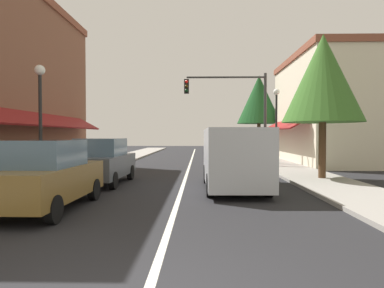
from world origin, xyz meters
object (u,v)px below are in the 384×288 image
at_px(parked_car_nearest_left, 45,175).
at_px(van_in_lane, 233,156).
at_px(street_lamp_left_near, 40,104).
at_px(traffic_signal_mast_arm, 237,102).
at_px(tree_right_near, 323,79).
at_px(street_lamp_right_mid, 276,114).
at_px(tree_right_far, 259,100).
at_px(parked_car_second_left, 102,161).

bearing_deg(parked_car_nearest_left, van_in_lane, 35.61).
distance_m(van_in_lane, street_lamp_left_near, 7.05).
bearing_deg(traffic_signal_mast_arm, tree_right_near, -70.35).
distance_m(street_lamp_left_near, street_lamp_right_mid, 12.81).
xyz_separation_m(parked_car_nearest_left, van_in_lane, (5.08, 3.53, 0.27)).
bearing_deg(street_lamp_right_mid, traffic_signal_mast_arm, 135.31).
distance_m(van_in_lane, street_lamp_right_mid, 8.75).
xyz_separation_m(tree_right_near, tree_right_far, (-0.01, 15.26, 0.71)).
relative_size(van_in_lane, street_lamp_right_mid, 1.14).
bearing_deg(parked_car_second_left, van_in_lane, -11.97).
relative_size(parked_car_nearest_left, van_in_lane, 0.79).
xyz_separation_m(parked_car_nearest_left, tree_right_far, (8.98, 21.11, 4.07)).
bearing_deg(parked_car_nearest_left, street_lamp_left_near, 117.23).
bearing_deg(parked_car_second_left, street_lamp_left_near, -145.01).
bearing_deg(traffic_signal_mast_arm, parked_car_second_left, -125.26).
distance_m(tree_right_near, tree_right_far, 15.28).
relative_size(parked_car_second_left, traffic_signal_mast_arm, 0.71).
relative_size(parked_car_second_left, tree_right_near, 0.68).
bearing_deg(van_in_lane, parked_car_nearest_left, -146.03).
relative_size(street_lamp_left_near, tree_right_far, 0.62).
bearing_deg(street_lamp_left_near, street_lamp_right_mid, 38.34).
relative_size(parked_car_nearest_left, parked_car_second_left, 1.00).
height_order(van_in_lane, street_lamp_left_near, street_lamp_left_near).
xyz_separation_m(traffic_signal_mast_arm, street_lamp_left_near, (-8.01, -9.95, -1.01)).
height_order(street_lamp_left_near, street_lamp_right_mid, street_lamp_right_mid).
relative_size(traffic_signal_mast_arm, tree_right_near, 0.96).
bearing_deg(van_in_lane, street_lamp_left_near, 179.62).
bearing_deg(tree_right_near, van_in_lane, -149.33).
xyz_separation_m(parked_car_nearest_left, tree_right_near, (8.99, 5.85, 3.36)).
xyz_separation_m(van_in_lane, tree_right_near, (3.91, 2.32, 3.09)).
relative_size(parked_car_second_left, street_lamp_right_mid, 0.91).
bearing_deg(tree_right_near, street_lamp_right_mid, 96.90).
bearing_deg(tree_right_near, tree_right_far, 90.06).
xyz_separation_m(parked_car_second_left, street_lamp_left_near, (-1.84, -1.23, 2.10)).
bearing_deg(traffic_signal_mast_arm, parked_car_nearest_left, -115.07).
xyz_separation_m(traffic_signal_mast_arm, tree_right_far, (2.69, 7.68, 0.95)).
bearing_deg(van_in_lane, parked_car_second_left, 165.88).
relative_size(parked_car_nearest_left, street_lamp_right_mid, 0.90).
bearing_deg(parked_car_second_left, parked_car_nearest_left, -90.06).
xyz_separation_m(street_lamp_left_near, street_lamp_right_mid, (10.04, 7.94, 0.12)).
bearing_deg(tree_right_far, van_in_lane, -102.49).
bearing_deg(tree_right_far, street_lamp_right_mid, -93.89).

